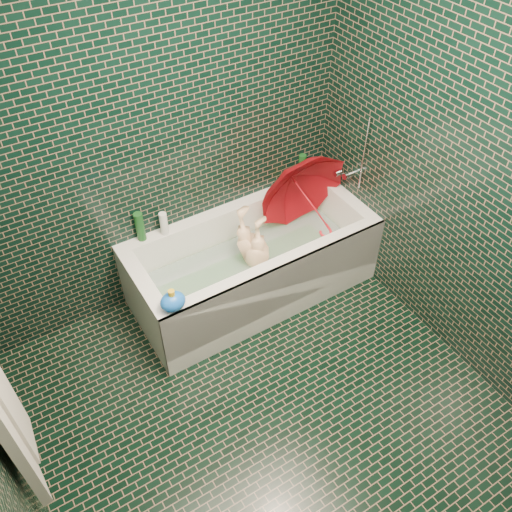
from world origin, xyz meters
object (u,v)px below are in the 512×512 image
bath_toy (173,301)px  umbrella (311,203)px  rubber_duck (288,183)px  bathtub (253,270)px  child (256,261)px

bath_toy → umbrella: bearing=23.6°
umbrella → rubber_duck: 0.31m
rubber_duck → bath_toy: bearing=-161.3°
bathtub → umbrella: 0.62m
umbrella → bathtub: bearing=-174.3°
child → bath_toy: bearing=-78.1°
rubber_duck → bath_toy: (-1.23, -0.63, 0.03)m
bathtub → rubber_duck: 0.70m
umbrella → rubber_duck: umbrella is taller
bathtub → child: size_ratio=1.97×
bathtub → child: 0.10m
child → rubber_duck: rubber_duck is taller
bathtub → bath_toy: size_ratio=9.99×
bath_toy → rubber_duck: bearing=35.9°
umbrella → bath_toy: umbrella is taller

